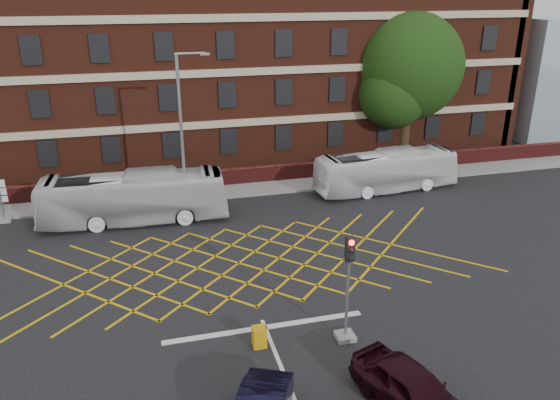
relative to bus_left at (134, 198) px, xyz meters
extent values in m
plane|color=black|center=(4.70, -8.41, -1.44)|extent=(120.00, 120.00, 0.00)
cube|color=#512114|center=(4.70, 13.59, 4.56)|extent=(50.00, 12.00, 12.00)
cube|color=#B7A88C|center=(4.70, 7.51, 5.56)|extent=(50.00, 0.18, 0.50)
cube|color=black|center=(4.70, 7.53, 4.06)|extent=(1.20, 0.14, 1.80)
cube|color=#521716|center=(4.70, 4.59, -0.89)|extent=(56.00, 0.50, 1.10)
cube|color=slate|center=(4.70, 3.59, -1.38)|extent=(60.00, 3.00, 0.12)
cube|color=#CC990C|center=(4.70, -6.41, -1.44)|extent=(8.22, 8.22, 0.02)
cube|color=silver|center=(4.70, -11.91, -1.43)|extent=(8.00, 0.30, 0.02)
imported|color=silver|center=(0.00, 0.00, 0.00)|extent=(10.49, 3.05, 2.89)
imported|color=white|center=(15.83, 1.03, -0.12)|extent=(9.63, 2.94, 2.64)
imported|color=black|center=(8.16, -17.39, -0.69)|extent=(3.16, 4.79, 1.51)
cylinder|color=black|center=(20.43, 7.82, 1.21)|extent=(0.90, 0.90, 5.30)
sphere|color=black|center=(20.43, 7.82, 5.44)|extent=(7.94, 7.94, 7.94)
sphere|color=black|center=(18.93, 7.02, 3.65)|extent=(5.16, 5.16, 5.16)
sphere|color=black|center=(21.93, 8.62, 4.05)|extent=(4.76, 4.76, 4.76)
cube|color=slate|center=(7.49, -13.38, -1.34)|extent=(0.70, 0.70, 0.20)
cylinder|color=gray|center=(7.49, -13.38, 0.31)|extent=(0.12, 0.12, 3.50)
cube|color=black|center=(7.49, -13.38, 2.36)|extent=(0.30, 0.25, 0.95)
sphere|color=#FF0C05|center=(7.49, -13.52, 2.68)|extent=(0.20, 0.20, 0.20)
cube|color=slate|center=(-7.22, 1.91, -1.34)|extent=(0.70, 0.70, 0.20)
cube|color=slate|center=(2.89, 0.16, -1.34)|extent=(1.00, 1.00, 0.20)
cylinder|color=gray|center=(2.89, 0.16, 3.14)|extent=(0.18, 0.18, 9.17)
cylinder|color=gray|center=(3.59, 0.16, 7.72)|extent=(1.60, 0.12, 0.12)
cube|color=gray|center=(4.39, 0.16, 7.67)|extent=(0.50, 0.20, 0.12)
cube|color=#C6920B|center=(4.23, -13.00, -1.03)|extent=(0.49, 0.45, 0.82)
camera|label=1|loc=(0.67, -29.51, 11.12)|focal=35.00mm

